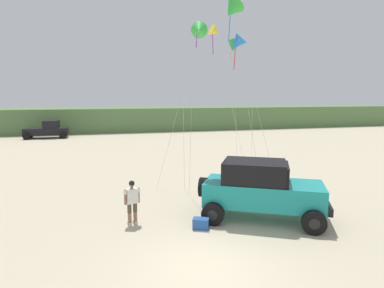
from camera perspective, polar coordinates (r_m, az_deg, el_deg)
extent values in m
plane|color=#C1B293|center=(9.70, 2.13, -20.63)|extent=(220.00, 220.00, 0.00)
cube|color=#567A47|center=(47.12, -12.47, 4.33)|extent=(90.00, 9.27, 3.09)
cube|color=teal|center=(12.91, 12.26, -8.44)|extent=(4.74, 3.73, 0.90)
cube|color=teal|center=(12.89, 19.72, -7.07)|extent=(1.78, 2.01, 0.12)
cube|color=black|center=(12.71, 10.80, -4.71)|extent=(2.86, 2.65, 0.80)
cube|color=black|center=(12.72, 16.22, -5.07)|extent=(0.89, 1.51, 0.72)
cube|color=black|center=(13.15, 22.35, -9.81)|extent=(1.04, 1.68, 0.28)
cylinder|color=black|center=(13.13, 2.02, -7.51)|extent=(0.63, 0.82, 0.77)
cylinder|color=black|center=(14.15, 19.50, -9.74)|extent=(0.88, 0.67, 0.84)
cylinder|color=black|center=(14.15, 19.50, -9.74)|extent=(0.49, 0.46, 0.38)
cylinder|color=black|center=(12.22, 20.47, -12.70)|extent=(0.88, 0.67, 0.84)
cylinder|color=black|center=(12.22, 20.47, -12.70)|extent=(0.49, 0.46, 0.38)
cylinder|color=black|center=(14.21, 5.14, -9.21)|extent=(0.88, 0.67, 0.84)
cylinder|color=black|center=(14.21, 5.14, -9.21)|extent=(0.49, 0.46, 0.38)
cylinder|color=black|center=(12.28, 3.67, -12.05)|extent=(0.88, 0.67, 0.84)
cylinder|color=black|center=(12.28, 3.67, -12.05)|extent=(0.49, 0.46, 0.38)
cylinder|color=#8C664C|center=(12.52, -10.80, -12.63)|extent=(0.14, 0.14, 0.49)
cylinder|color=#4C4233|center=(12.39, -10.85, -10.93)|extent=(0.15, 0.15, 0.36)
cube|color=silver|center=(12.63, -10.84, -13.40)|extent=(0.18, 0.28, 0.10)
cylinder|color=#8C664C|center=(12.60, -9.84, -12.48)|extent=(0.14, 0.14, 0.49)
cylinder|color=#4C4233|center=(12.46, -9.88, -10.79)|extent=(0.15, 0.15, 0.36)
cube|color=silver|center=(12.70, -9.88, -13.25)|extent=(0.18, 0.28, 0.10)
cube|color=silver|center=(12.28, -10.42, -8.87)|extent=(0.46, 0.36, 0.54)
cylinder|color=#8C664C|center=(12.20, -11.55, -9.07)|extent=(0.09, 0.09, 0.56)
cylinder|color=silver|center=(12.15, -11.58, -8.22)|extent=(0.11, 0.11, 0.16)
cylinder|color=#8C664C|center=(12.38, -9.30, -8.76)|extent=(0.09, 0.09, 0.56)
cylinder|color=silver|center=(12.32, -9.32, -7.92)|extent=(0.11, 0.11, 0.16)
cylinder|color=#8C664C|center=(12.20, -10.46, -7.48)|extent=(0.10, 0.10, 0.08)
sphere|color=#8C664C|center=(12.16, -10.48, -6.83)|extent=(0.21, 0.21, 0.21)
sphere|color=black|center=(12.14, -10.45, -6.75)|extent=(0.21, 0.21, 0.21)
cube|color=#23519E|center=(12.02, 1.55, -13.69)|extent=(0.66, 0.56, 0.38)
cube|color=black|center=(40.30, -24.05, 2.03)|extent=(4.61, 1.92, 0.76)
cube|color=black|center=(40.14, -23.34, 3.20)|extent=(1.61, 1.81, 0.84)
cylinder|color=black|center=(41.11, -21.25, 1.76)|extent=(0.76, 0.26, 0.76)
cylinder|color=black|center=(39.04, -21.58, 1.42)|extent=(0.76, 0.26, 0.76)
cylinder|color=black|center=(41.70, -26.30, 1.55)|extent=(0.76, 0.26, 0.76)
cylinder|color=black|center=(39.66, -26.89, 1.20)|extent=(0.76, 0.26, 0.76)
cone|color=green|center=(23.67, 7.21, 16.43)|extent=(1.01, 1.25, 1.29)
cylinder|color=yellow|center=(23.54, 6.83, 14.98)|extent=(0.05, 0.16, 0.72)
cylinder|color=silver|center=(22.74, 7.54, 6.65)|extent=(0.17, 1.47, 8.00)
cone|color=green|center=(22.02, 6.97, 22.15)|extent=(1.58, 1.50, 1.71)
cylinder|color=blue|center=(21.73, 6.53, 19.42)|extent=(0.05, 0.26, 1.58)
cylinder|color=silver|center=(20.59, 10.49, 9.09)|extent=(1.87, 2.55, 9.92)
cylinder|color=silver|center=(16.90, -1.72, 19.08)|extent=(0.19, 1.48, 15.59)
cone|color=yellow|center=(25.39, 4.00, 19.00)|extent=(0.99, 0.99, 1.06)
cylinder|color=purple|center=(25.18, 3.64, 16.94)|extent=(0.05, 0.29, 1.49)
cylinder|color=silver|center=(23.48, 6.53, 8.36)|extent=(1.08, 3.52, 9.35)
cone|color=blue|center=(22.21, 7.87, 16.97)|extent=(1.49, 1.54, 1.46)
cylinder|color=red|center=(22.02, 7.44, 14.50)|extent=(0.05, 0.25, 1.40)
cylinder|color=silver|center=(19.60, 9.68, 6.35)|extent=(0.57, 4.93, 8.01)
cone|color=green|center=(18.69, 1.25, 19.21)|extent=(1.25, 1.16, 1.16)
cylinder|color=purple|center=(18.55, 0.77, 17.53)|extent=(0.05, 0.15, 0.68)
cylinder|color=silver|center=(17.05, -2.36, 6.45)|extent=(2.79, 2.01, 8.17)
cylinder|color=silver|center=(20.78, 10.77, 13.70)|extent=(0.61, 1.11, 13.27)
cylinder|color=silver|center=(17.22, 0.11, 14.87)|extent=(1.32, 3.61, 13.21)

